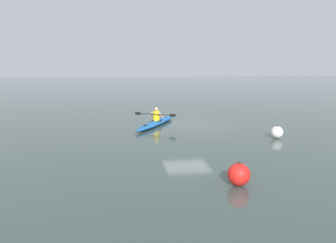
# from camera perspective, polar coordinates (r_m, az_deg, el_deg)

# --- Properties ---
(ground_plane) EXTENTS (160.00, 160.00, 0.00)m
(ground_plane) POSITION_cam_1_polar(r_m,az_deg,el_deg) (18.88, 3.25, -0.42)
(ground_plane) COLOR #384742
(kayak) EXTENTS (2.96, 4.79, 0.28)m
(kayak) POSITION_cam_1_polar(r_m,az_deg,el_deg) (18.40, -2.00, -0.23)
(kayak) COLOR #1959A5
(kayak) RESTS_ON ground
(kayaker) EXTENTS (2.15, 1.18, 0.72)m
(kayaker) POSITION_cam_1_polar(r_m,az_deg,el_deg) (18.33, -2.01, 1.13)
(kayaker) COLOR yellow
(kayaker) RESTS_ON kayak
(mooring_buoy_red_near) EXTENTS (0.55, 0.55, 0.59)m
(mooring_buoy_red_near) POSITION_cam_1_polar(r_m,az_deg,el_deg) (15.93, 18.01, -1.72)
(mooring_buoy_red_near) COLOR silver
(mooring_buoy_red_near) RESTS_ON ground
(mooring_buoy_white_far) EXTENTS (0.62, 0.62, 0.67)m
(mooring_buoy_white_far) POSITION_cam_1_polar(r_m,az_deg,el_deg) (9.45, 11.93, -8.79)
(mooring_buoy_white_far) COLOR red
(mooring_buoy_white_far) RESTS_ON ground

